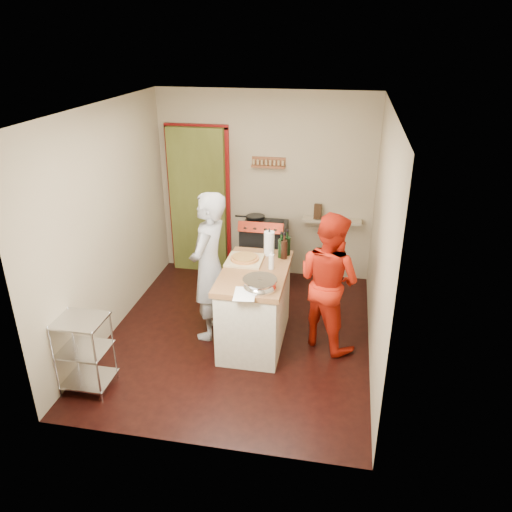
# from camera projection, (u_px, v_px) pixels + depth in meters

# --- Properties ---
(floor) EXTENTS (3.50, 3.50, 0.00)m
(floor) POSITION_uv_depth(u_px,v_px,m) (239.00, 335.00, 5.89)
(floor) COLOR black
(floor) RESTS_ON ground
(back_wall) EXTENTS (3.00, 0.44, 2.60)m
(back_wall) POSITION_uv_depth(u_px,v_px,m) (221.00, 195.00, 7.13)
(back_wall) COLOR gray
(back_wall) RESTS_ON ground
(left_wall) EXTENTS (0.04, 3.50, 2.60)m
(left_wall) POSITION_uv_depth(u_px,v_px,m) (108.00, 223.00, 5.61)
(left_wall) COLOR gray
(left_wall) RESTS_ON ground
(right_wall) EXTENTS (0.04, 3.50, 2.60)m
(right_wall) POSITION_uv_depth(u_px,v_px,m) (381.00, 242.00, 5.10)
(right_wall) COLOR gray
(right_wall) RESTS_ON ground
(ceiling) EXTENTS (3.00, 3.50, 0.02)m
(ceiling) POSITION_uv_depth(u_px,v_px,m) (236.00, 106.00, 4.81)
(ceiling) COLOR white
(ceiling) RESTS_ON back_wall
(stove) EXTENTS (0.60, 0.63, 1.00)m
(stove) POSITION_uv_depth(u_px,v_px,m) (264.00, 252.00, 6.97)
(stove) COLOR black
(stove) RESTS_ON ground
(wire_shelving) EXTENTS (0.48, 0.40, 0.80)m
(wire_shelving) POSITION_uv_depth(u_px,v_px,m) (84.00, 350.00, 4.85)
(wire_shelving) COLOR silver
(wire_shelving) RESTS_ON ground
(island) EXTENTS (0.71, 1.31, 1.21)m
(island) POSITION_uv_depth(u_px,v_px,m) (255.00, 304.00, 5.59)
(island) COLOR beige
(island) RESTS_ON ground
(person_stripe) EXTENTS (0.50, 0.68, 1.73)m
(person_stripe) POSITION_uv_depth(u_px,v_px,m) (209.00, 267.00, 5.58)
(person_stripe) COLOR silver
(person_stripe) RESTS_ON ground
(person_red) EXTENTS (0.97, 0.93, 1.57)m
(person_red) POSITION_uv_depth(u_px,v_px,m) (329.00, 281.00, 5.44)
(person_red) COLOR red
(person_red) RESTS_ON ground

